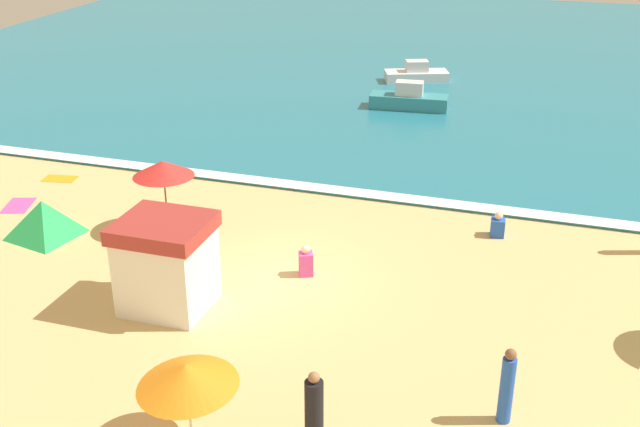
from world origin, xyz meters
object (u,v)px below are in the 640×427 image
Objects in this scene: beach_umbrella_0 at (163,169)px; beachgoer_4 at (314,413)px; beachgoer_0 at (306,262)px; beachgoer_6 at (498,226)px; beachgoer_3 at (507,387)px; small_boat_0 at (416,74)px; beach_tent at (44,218)px; lifeguard_cabana at (166,263)px; small_boat_1 at (409,99)px; beach_umbrella_5 at (187,375)px.

beach_umbrella_0 is 11.05m from beachgoer_4.
beachgoer_6 is (4.86, 4.15, -0.07)m from beachgoer_0.
beachgoer_6 is (-1.04, 8.84, -0.51)m from beachgoer_3.
beach_tent is at bearing -109.28° from small_boat_0.
beachgoer_4 is (5.26, -3.99, -0.42)m from lifeguard_cabana.
beachgoer_6 is at bearing -66.46° from small_boat_1.
beachgoer_3 reaches higher than beachgoer_0.
lifeguard_cabana is 4.00m from beachgoer_0.
beachgoer_0 reaches higher than beachgoer_6.
beachgoer_3 is (5.90, -4.70, 0.44)m from beachgoer_0.
beach_umbrella_5 is at bearing -155.97° from beachgoer_3.
beach_umbrella_5 is at bearing -112.83° from beachgoer_6.
beach_umbrella_0 is at bearing -164.69° from beachgoer_6.
beachgoer_3 is (10.95, -6.13, -1.22)m from beach_umbrella_0.
beachgoer_6 is at bearing 96.68° from beachgoer_3.
beach_umbrella_5 is at bearing -88.84° from small_boat_1.
beach_umbrella_5 is 12.50m from beachgoer_6.
beach_umbrella_0 reaches higher than beachgoer_3.
beach_umbrella_0 is 0.68× the size of small_boat_1.
beachgoer_4 reaches higher than small_boat_1.
beachgoer_6 is 13.28m from small_boat_1.
beachgoer_6 is at bearing 17.51° from beach_tent.
beach_umbrella_5 is 1.09× the size of beach_tent.
beachgoer_0 is (8.48, 0.06, -0.18)m from beach_tent.
beachgoer_6 is 18.06m from small_boat_0.
beach_umbrella_5 is at bearing -57.98° from lifeguard_cabana.
beach_tent and small_boat_0 have the same top height.
small_boat_0 is (1.83, 23.86, -0.79)m from lifeguard_cabana.
beach_umbrella_0 is 3.07× the size of beachgoer_6.
beachgoer_4 is (7.44, -8.07, -1.24)m from beach_umbrella_0.
beach_umbrella_0 reaches higher than beach_tent.
beachgoer_3 reaches higher than beach_tent.
beach_umbrella_5 is at bearing -89.67° from beachgoer_0.
small_boat_0 is at bearing 78.53° from beach_umbrella_0.
beachgoer_4 reaches higher than small_boat_0.
beachgoer_4 is at bearing -151.05° from beachgoer_3.
small_boat_0 is 4.93m from small_boat_1.
beachgoer_4 is 28.06m from small_boat_0.
lifeguard_cabana is 0.86× the size of beach_umbrella_5.
beach_umbrella_0 is 15.66m from small_boat_1.
lifeguard_cabana is 9.01m from beachgoer_3.
beachgoer_3 is 4.01m from beachgoer_4.
small_boat_1 is (-0.44, 16.32, 0.12)m from beachgoer_0.
small_boat_0 is (-5.90, 17.07, 0.12)m from beachgoer_6.
small_boat_1 is (-5.30, 12.17, 0.19)m from beachgoer_6.
small_boat_1 reaches higher than beach_tent.
beachgoer_6 is (9.92, 2.72, -1.74)m from beach_umbrella_0.
beach_umbrella_5 is 0.82× the size of small_boat_0.
beach_tent is at bearing -179.57° from beachgoer_0.
beachgoer_0 is 7.55m from beachgoer_3.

